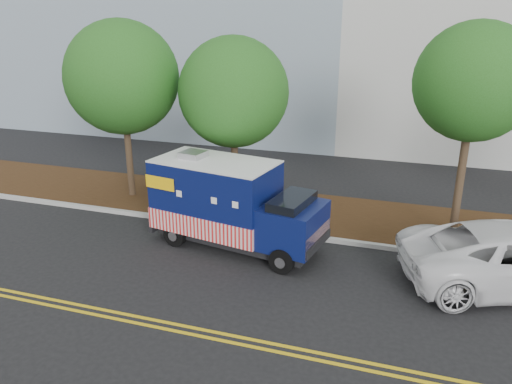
% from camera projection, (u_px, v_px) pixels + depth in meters
% --- Properties ---
extents(ground, '(120.00, 120.00, 0.00)m').
position_uv_depth(ground, '(214.00, 245.00, 16.50)').
color(ground, black).
rests_on(ground, ground).
extents(curb, '(120.00, 0.18, 0.15)m').
position_uv_depth(curb, '(229.00, 226.00, 17.73)').
color(curb, '#9E9E99').
rests_on(curb, ground).
extents(mulch_strip, '(120.00, 4.00, 0.15)m').
position_uv_depth(mulch_strip, '(248.00, 206.00, 19.61)').
color(mulch_strip, black).
rests_on(mulch_strip, ground).
extents(centerline_near, '(120.00, 0.10, 0.01)m').
position_uv_depth(centerline_near, '(146.00, 318.00, 12.51)').
color(centerline_near, gold).
rests_on(centerline_near, ground).
extents(centerline_far, '(120.00, 0.10, 0.01)m').
position_uv_depth(centerline_far, '(141.00, 324.00, 12.29)').
color(centerline_far, gold).
rests_on(centerline_far, ground).
extents(tree_a, '(4.35, 4.35, 7.07)m').
position_uv_depth(tree_a, '(122.00, 78.00, 19.02)').
color(tree_a, '#38281C').
rests_on(tree_a, ground).
extents(tree_b, '(4.02, 4.02, 6.53)m').
position_uv_depth(tree_b, '(234.00, 93.00, 18.06)').
color(tree_b, '#38281C').
rests_on(tree_b, ground).
extents(tree_c, '(3.66, 3.66, 7.08)m').
position_uv_depth(tree_c, '(474.00, 83.00, 15.13)').
color(tree_c, '#38281C').
rests_on(tree_c, ground).
extents(sign_post, '(0.06, 0.06, 2.40)m').
position_uv_depth(sign_post, '(209.00, 190.00, 18.03)').
color(sign_post, '#473828').
rests_on(sign_post, ground).
extents(food_truck, '(5.97, 3.07, 3.00)m').
position_uv_depth(food_truck, '(229.00, 206.00, 16.08)').
color(food_truck, black).
rests_on(food_truck, ground).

